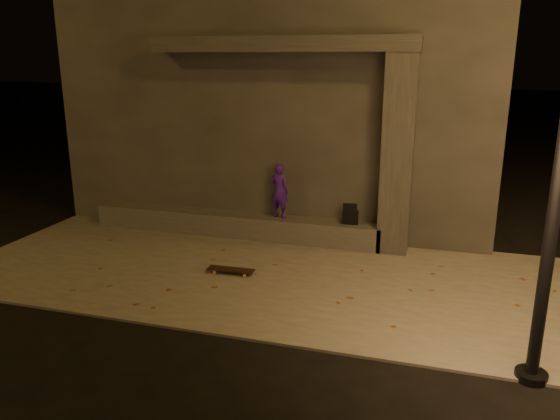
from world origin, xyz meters
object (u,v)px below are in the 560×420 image
(skateboard, at_px, (231,270))
(column, at_px, (398,156))
(backpack, at_px, (350,216))
(skateboarder, at_px, (279,191))

(skateboard, bearing_deg, column, 36.63)
(backpack, distance_m, skateboard, 2.64)
(column, height_order, skateboard, column)
(column, distance_m, backpack, 1.46)
(column, height_order, skateboarder, column)
(column, bearing_deg, skateboard, -141.44)
(backpack, height_order, skateboard, backpack)
(column, xyz_separation_m, skateboard, (-2.48, -1.98, -1.73))
(skateboarder, distance_m, skateboard, 2.20)
(column, bearing_deg, backpack, -180.00)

